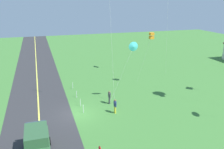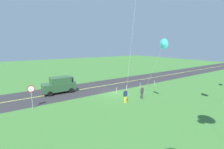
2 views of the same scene
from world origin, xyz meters
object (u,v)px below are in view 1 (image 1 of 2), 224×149
(person_adult_companion, at_px, (115,106))
(kite_green_far, at_px, (152,36))
(car_suv_foreground, at_px, (37,143))
(person_adult_near, at_px, (109,97))
(kite_red_low, at_px, (133,47))

(person_adult_companion, bearing_deg, kite_green_far, -57.83)
(kite_green_far, bearing_deg, car_suv_foreground, -51.84)
(car_suv_foreground, xyz_separation_m, person_adult_companion, (-5.35, 8.21, -0.29))
(person_adult_near, xyz_separation_m, person_adult_companion, (2.55, -0.13, 0.00))
(person_adult_near, distance_m, person_adult_companion, 2.56)
(kite_red_low, relative_size, kite_green_far, 0.96)
(kite_green_far, bearing_deg, person_adult_companion, -47.04)
(car_suv_foreground, relative_size, kite_red_low, 0.60)
(car_suv_foreground, distance_m, kite_green_far, 20.90)
(person_adult_companion, bearing_deg, person_adult_near, -13.74)
(car_suv_foreground, bearing_deg, kite_green_far, 128.16)
(person_adult_companion, relative_size, kite_green_far, 0.21)
(person_adult_near, xyz_separation_m, kite_red_low, (0.12, 2.87, 5.88))
(person_adult_near, height_order, person_adult_companion, same)
(car_suv_foreground, xyz_separation_m, kite_red_low, (-7.78, 11.20, 5.59))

